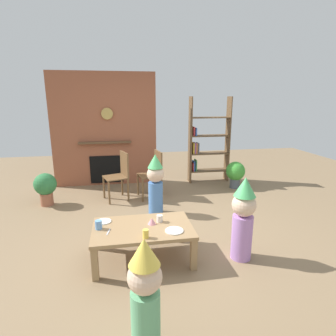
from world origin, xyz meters
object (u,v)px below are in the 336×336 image
bookshelf (206,144)px  dining_chair_middle (154,171)px  paper_plate_front (104,221)px  dining_chair_left (120,173)px  paper_cup_near_left (160,219)px  coffee_table (143,231)px  child_in_pink (243,217)px  paper_plate_rear (174,231)px  paper_cup_near_right (146,234)px  paper_cup_center (99,225)px  child_by_the_chairs (155,183)px  child_with_cone_hat (145,293)px  birthday_cake_slice (152,221)px  potted_plant_tall (235,173)px  potted_plant_short (45,186)px

bookshelf → dining_chair_middle: bearing=-146.9°
paper_plate_front → dining_chair_left: size_ratio=0.20×
paper_cup_near_left → coffee_table: bearing=-155.6°
paper_plate_front → child_in_pink: child_in_pink is taller
paper_cup_near_left → paper_plate_rear: size_ratio=0.41×
paper_plate_rear → paper_cup_near_right: bearing=-163.8°
paper_plate_front → dining_chair_middle: (0.85, 1.89, 0.09)m
bookshelf → paper_plate_rear: bookshelf is taller
paper_cup_near_right → paper_plate_rear: (0.33, 0.10, -0.04)m
paper_cup_near_right → child_in_pink: size_ratio=0.09×
paper_cup_near_left → paper_cup_center: size_ratio=0.83×
paper_plate_front → child_by_the_chairs: 1.36m
bookshelf → paper_plate_front: (-2.14, -2.73, -0.45)m
child_with_cone_hat → child_by_the_chairs: 2.58m
dining_chair_left → dining_chair_middle: 0.64m
coffee_table → birthday_cake_slice: bearing=26.2°
coffee_table → paper_cup_center: (-0.50, 0.03, 0.11)m
paper_cup_near_left → child_in_pink: (0.94, -0.28, 0.08)m
paper_cup_center → paper_plate_rear: (0.84, -0.20, -0.05)m
paper_cup_near_left → dining_chair_middle: dining_chair_middle is taller
paper_plate_rear → child_by_the_chairs: size_ratio=0.21×
bookshelf → child_by_the_chairs: bearing=-130.0°
child_in_pink → potted_plant_tall: (1.01, 2.53, -0.20)m
paper_cup_near_left → paper_cup_center: (-0.72, -0.06, 0.01)m
child_with_cone_hat → birthday_cake_slice: bearing=-4.8°
paper_plate_front → potted_plant_short: 2.10m
coffee_table → paper_cup_center: paper_cup_center is taller
birthday_cake_slice → child_with_cone_hat: child_with_cone_hat is taller
paper_plate_front → paper_plate_rear: 0.88m
dining_chair_middle → child_in_pink: bearing=98.2°
coffee_table → potted_plant_tall: bearing=47.3°
birthday_cake_slice → potted_plant_short: (-1.66, 1.95, -0.10)m
coffee_table → paper_plate_front: 0.51m
paper_plate_rear → dining_chair_left: bearing=104.4°
child_with_cone_hat → coffee_table: bearing=0.0°
paper_plate_front → child_with_cone_hat: (0.37, -1.44, 0.07)m
child_in_pink → child_by_the_chairs: (-0.83, 1.51, -0.00)m
dining_chair_left → potted_plant_short: (-1.31, -0.09, -0.16)m
paper_cup_center → potted_plant_short: 2.24m
child_with_cone_hat → child_in_pink: 1.62m
paper_plate_rear → dining_chair_left: (-0.58, 2.27, 0.09)m
paper_plate_front → dining_chair_middle: size_ratio=0.20×
paper_cup_near_left → potted_plant_tall: potted_plant_tall is taller
birthday_cake_slice → coffee_table: bearing=-153.8°
child_in_pink → paper_cup_near_left: bearing=-7.6°
child_by_the_chairs → dining_chair_middle: child_by_the_chairs is taller
child_with_cone_hat → child_in_pink: bearing=-45.9°
child_with_cone_hat → dining_chair_left: size_ratio=1.03×
child_in_pink → potted_plant_short: bearing=-29.9°
paper_cup_near_right → potted_plant_short: (-1.56, 2.27, -0.11)m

